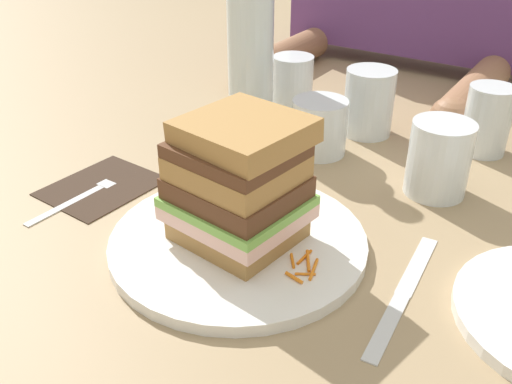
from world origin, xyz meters
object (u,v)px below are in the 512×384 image
object	(u,v)px
main_plate	(240,242)
empty_tumbler_2	(319,127)
empty_tumbler_3	(487,120)
empty_tumbler_1	(369,102)
water_bottle	(250,31)
napkin_dark	(102,186)
sandwich	(240,183)
juice_glass	(438,163)
knife	(402,295)
empty_tumbler_0	(293,81)
fork	(87,191)

from	to	relation	value
main_plate	empty_tumbler_2	size ratio (longest dim) A/B	3.53
empty_tumbler_3	empty_tumbler_1	bearing A→B (deg)	-169.57
water_bottle	empty_tumbler_2	distance (m)	0.18
napkin_dark	empty_tumbler_1	xyz separation A→B (m)	(0.21, 0.33, 0.05)
empty_tumbler_2	water_bottle	bearing A→B (deg)	164.02
sandwich	juice_glass	xyz separation A→B (m)	(0.13, 0.23, -0.04)
sandwich	empty_tumbler_2	size ratio (longest dim) A/B	1.80
main_plate	napkin_dark	distance (m)	0.22
empty_tumbler_2	juice_glass	bearing A→B (deg)	-7.16
knife	empty_tumbler_1	bearing A→B (deg)	118.84
juice_glass	empty_tumbler_1	world-z (taller)	empty_tumbler_1
juice_glass	empty_tumbler_0	size ratio (longest dim) A/B	1.11
sandwich	empty_tumbler_1	xyz separation A→B (m)	(-0.01, 0.35, -0.03)
main_plate	juice_glass	world-z (taller)	juice_glass
main_plate	sandwich	distance (m)	0.07
knife	empty_tumbler_3	world-z (taller)	empty_tumbler_3
sandwich	empty_tumbler_0	size ratio (longest dim) A/B	1.67
knife	empty_tumbler_2	size ratio (longest dim) A/B	2.63
juice_glass	empty_tumbler_3	size ratio (longest dim) A/B	0.97
fork	empty_tumbler_3	size ratio (longest dim) A/B	1.76
main_plate	knife	distance (m)	0.17
juice_glass	empty_tumbler_2	size ratio (longest dim) A/B	1.20
juice_glass	water_bottle	distance (m)	0.33
sandwich	juice_glass	world-z (taller)	sandwich
main_plate	juice_glass	bearing A→B (deg)	59.79
empty_tumbler_1	empty_tumbler_3	size ratio (longest dim) A/B	1.03
empty_tumbler_3	main_plate	bearing A→B (deg)	-111.91
juice_glass	empty_tumbler_0	world-z (taller)	juice_glass
fork	juice_glass	distance (m)	0.43
empty_tumbler_1	juice_glass	bearing A→B (deg)	-40.05
sandwich	empty_tumbler_3	world-z (taller)	sandwich
empty_tumbler_3	water_bottle	bearing A→B (deg)	-165.15
knife	empty_tumbler_0	xyz separation A→B (m)	(-0.33, 0.37, 0.04)
sandwich	juice_glass	bearing A→B (deg)	59.77
main_plate	juice_glass	distance (m)	0.26
empty_tumbler_2	empty_tumbler_0	bearing A→B (deg)	131.53
water_bottle	napkin_dark	bearing A→B (deg)	-98.12
empty_tumbler_1	empty_tumbler_3	distance (m)	0.16
water_bottle	empty_tumbler_2	bearing A→B (deg)	-15.98
empty_tumbler_0	empty_tumbler_1	distance (m)	0.16
empty_tumbler_2	sandwich	bearing A→B (deg)	-80.86
napkin_dark	empty_tumbler_2	size ratio (longest dim) A/B	1.73
knife	empty_tumbler_3	distance (m)	0.36
empty_tumbler_0	water_bottle	bearing A→B (deg)	-100.60
sandwich	empty_tumbler_1	distance (m)	0.35
main_plate	fork	xyz separation A→B (m)	(-0.22, -0.01, -0.00)
napkin_dark	empty_tumbler_0	xyz separation A→B (m)	(0.06, 0.37, 0.04)
knife	sandwich	bearing A→B (deg)	-174.35
sandwich	empty_tumbler_3	xyz separation A→B (m)	(0.15, 0.38, -0.03)
juice_glass	empty_tumbler_1	bearing A→B (deg)	139.95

